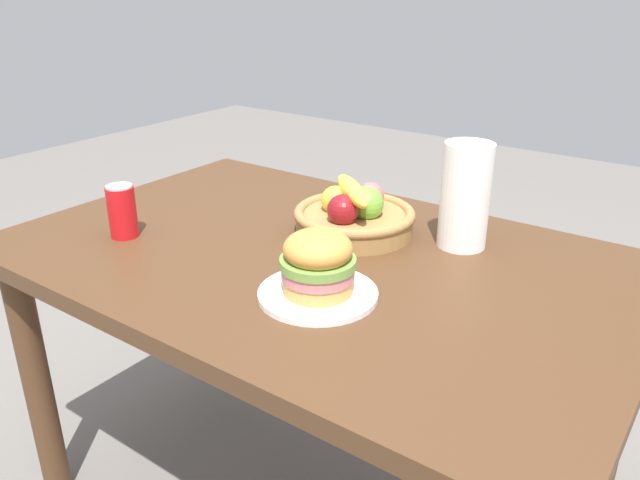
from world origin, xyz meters
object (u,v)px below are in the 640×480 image
plate (318,294)px  soda_can (122,211)px  fruit_basket (354,215)px  sandwich (318,262)px  paper_towel_roll (465,196)px

plate → soda_can: size_ratio=1.85×
fruit_basket → soda_can: bearing=-142.2°
sandwich → paper_towel_roll: bearing=72.9°
plate → paper_towel_roll: paper_towel_roll is taller
plate → fruit_basket: (-0.12, 0.31, 0.04)m
plate → paper_towel_roll: (0.12, 0.39, 0.11)m
plate → sandwich: size_ratio=1.60×
fruit_basket → plate: bearing=-69.1°
soda_can → paper_towel_roll: (0.67, 0.42, 0.06)m
sandwich → fruit_basket: size_ratio=0.50×
fruit_basket → sandwich: bearing=-69.1°
plate → paper_towel_roll: size_ratio=0.97×
plate → sandwich: bearing=0.0°
paper_towel_roll → fruit_basket: bearing=-161.4°
fruit_basket → paper_towel_roll: paper_towel_roll is taller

